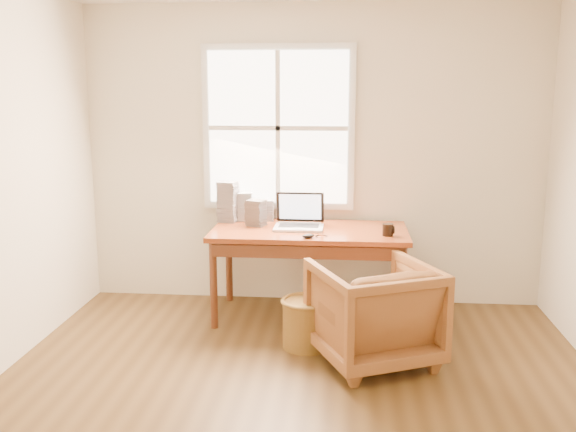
% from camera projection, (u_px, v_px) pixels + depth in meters
% --- Properties ---
extents(room_shell, '(4.04, 4.54, 2.64)m').
position_uv_depth(room_shell, '(289.00, 193.00, 3.56)').
color(room_shell, brown).
rests_on(room_shell, ground).
extents(desk, '(1.60, 0.80, 0.04)m').
position_uv_depth(desk, '(309.00, 232.00, 5.27)').
color(desk, brown).
rests_on(desk, room_shell).
extents(armchair, '(1.03, 1.04, 0.72)m').
position_uv_depth(armchair, '(374.00, 313.00, 4.45)').
color(armchair, brown).
rests_on(armchair, room_shell).
extents(wicker_stool, '(0.41, 0.41, 0.35)m').
position_uv_depth(wicker_stool, '(307.00, 324.00, 4.74)').
color(wicker_stool, brown).
rests_on(wicker_stool, room_shell).
extents(laptop, '(0.39, 0.41, 0.29)m').
position_uv_depth(laptop, '(299.00, 212.00, 5.24)').
color(laptop, silver).
rests_on(laptop, desk).
extents(mouse, '(0.11, 0.09, 0.03)m').
position_uv_depth(mouse, '(308.00, 236.00, 4.96)').
color(mouse, black).
rests_on(mouse, desk).
extents(coffee_mug, '(0.11, 0.11, 0.10)m').
position_uv_depth(coffee_mug, '(388.00, 230.00, 5.03)').
color(coffee_mug, black).
rests_on(coffee_mug, desk).
extents(cd_stack_a, '(0.14, 0.13, 0.25)m').
position_uv_depth(cd_stack_a, '(244.00, 207.00, 5.58)').
color(cd_stack_a, silver).
rests_on(cd_stack_a, desk).
extents(cd_stack_b, '(0.18, 0.17, 0.22)m').
position_uv_depth(cd_stack_b, '(256.00, 213.00, 5.38)').
color(cd_stack_b, '#26262B').
rests_on(cd_stack_b, desk).
extents(cd_stack_c, '(0.18, 0.17, 0.35)m').
position_uv_depth(cd_stack_c, '(228.00, 201.00, 5.54)').
color(cd_stack_c, '#A4A4B2').
rests_on(cd_stack_c, desk).
extents(cd_stack_d, '(0.16, 0.14, 0.18)m').
position_uv_depth(cd_stack_d, '(265.00, 210.00, 5.61)').
color(cd_stack_d, silver).
rests_on(cd_stack_d, desk).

